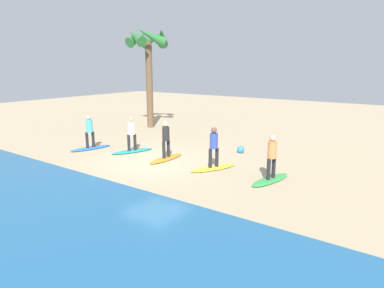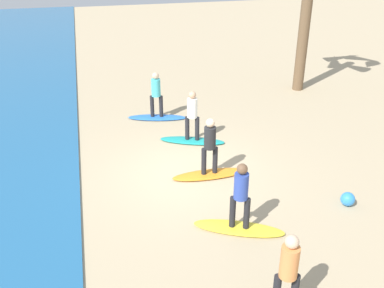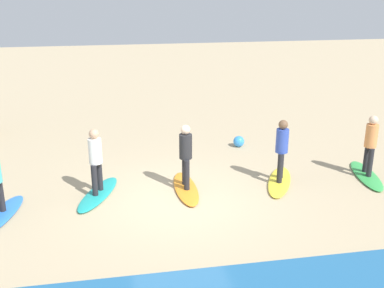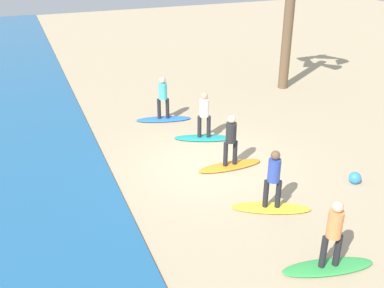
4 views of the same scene
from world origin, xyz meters
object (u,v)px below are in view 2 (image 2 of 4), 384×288
at_px(beach_ball, 348,199).
at_px(surfer_blue, 156,92).
at_px(surfboard_teal, 192,141).
at_px(surfboard_orange, 209,174).
at_px(surfer_yellow, 241,192).
at_px(surfer_orange, 210,143).
at_px(surfer_green, 289,268).
at_px(surfboard_yellow, 239,228).
at_px(surfer_teal, 192,112).
at_px(surfboard_blue, 157,117).

bearing_deg(beach_ball, surfer_blue, 29.17).
bearing_deg(surfboard_teal, surfer_blue, -48.28).
xyz_separation_m(surfboard_orange, surfboard_teal, (2.20, -0.06, 0.00)).
distance_m(surfer_yellow, surfer_orange, 2.50).
bearing_deg(surfer_green, surfer_blue, 4.19).
height_order(surfer_green, beach_ball, surfer_green).
height_order(surfboard_yellow, beach_ball, beach_ball).
xyz_separation_m(surfer_yellow, surfer_blue, (6.86, 0.71, 0.00)).
bearing_deg(surfer_blue, surfer_teal, -160.27).
xyz_separation_m(surfer_green, surfer_teal, (7.17, -0.09, 0.00)).
distance_m(surfboard_yellow, surfboard_teal, 4.70).
bearing_deg(surfboard_teal, surfer_teal, 21.98).
distance_m(surfer_green, surfboard_orange, 5.07).
relative_size(surfboard_yellow, surfer_teal, 1.28).
xyz_separation_m(surfer_green, surfer_yellow, (2.47, -0.02, 0.00)).
bearing_deg(surfer_yellow, surfboard_blue, 5.89).
bearing_deg(beach_ball, surfer_teal, 33.27).
height_order(surfboard_teal, beach_ball, beach_ball).
height_order(surfer_green, surfboard_teal, surfer_green).
bearing_deg(surfer_yellow, surfboard_orange, -0.28).
distance_m(surfer_yellow, surfer_blue, 6.90).
distance_m(surfer_orange, surfboard_teal, 2.41).
relative_size(surfer_green, surfer_orange, 1.00).
bearing_deg(surfboard_teal, surfer_yellow, 111.16).
relative_size(surfboard_orange, surfer_teal, 1.28).
distance_m(surfboard_yellow, surfboard_orange, 2.50).
distance_m(surfboard_yellow, surfer_blue, 6.97).
xyz_separation_m(surfer_teal, beach_ball, (-4.41, -2.89, -0.86)).
bearing_deg(surfboard_yellow, surfer_yellow, -51.05).
bearing_deg(surfer_teal, surfer_orange, 178.55).
bearing_deg(surfboard_blue, surfboard_orange, 113.92).
relative_size(surfboard_teal, surfer_blue, 1.28).
relative_size(surfer_orange, surfboard_blue, 0.78).
relative_size(surfer_green, surfboard_blue, 0.78).
height_order(surfer_orange, beach_ball, surfer_orange).
height_order(surfboard_yellow, surfboard_orange, same).
bearing_deg(surfer_yellow, surfboard_yellow, -165.96).
bearing_deg(surfboard_blue, surfboard_teal, 124.27).
height_order(surfboard_teal, surfer_blue, surfer_blue).
height_order(surfer_teal, beach_ball, surfer_teal).
xyz_separation_m(surfer_green, surfboard_teal, (7.17, -0.09, -0.99)).
bearing_deg(surfboard_yellow, surfer_green, 114.35).
distance_m(surfer_yellow, surfboard_orange, 2.69).
bearing_deg(surfboard_yellow, surfer_teal, -65.91).
bearing_deg(surfboard_orange, surfboard_blue, -80.24).
bearing_deg(surfboard_blue, surfer_green, 108.73).
xyz_separation_m(surfboard_orange, surfer_orange, (-0.00, 0.00, 0.99)).
xyz_separation_m(surfboard_yellow, surfer_orange, (2.50, -0.01, 0.99)).
xyz_separation_m(surfer_orange, surfboard_teal, (2.20, -0.06, -0.99)).
relative_size(surfer_green, surfboard_orange, 0.78).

